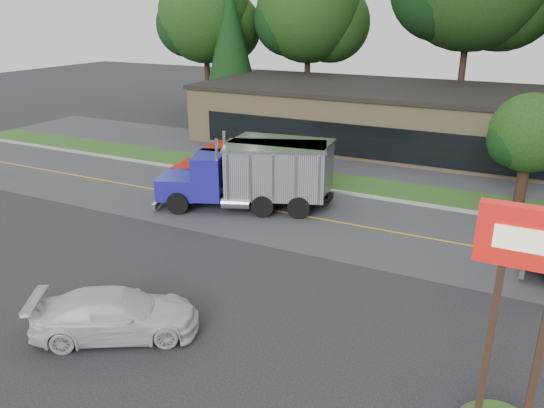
{
  "coord_description": "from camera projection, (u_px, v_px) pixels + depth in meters",
  "views": [
    {
      "loc": [
        10.17,
        -13.58,
        9.6
      ],
      "look_at": [
        0.59,
        5.48,
        1.8
      ],
      "focal_mm": 35.0,
      "sensor_mm": 36.0,
      "label": 1
    }
  ],
  "objects": [
    {
      "name": "rally_car",
      "position": [
        116.0,
        314.0,
        16.46
      ],
      "size": [
        5.39,
        4.44,
        1.47
      ],
      "primitive_type": "imported",
      "rotation": [
        0.0,
        0.0,
        2.13
      ],
      "color": "silver",
      "rests_on": "ground"
    },
    {
      "name": "ground",
      "position": [
        189.0,
        295.0,
        18.98
      ],
      "size": [
        140.0,
        140.0,
        0.0
      ],
      "primitive_type": "plane",
      "color": "#38383E",
      "rests_on": "ground"
    },
    {
      "name": "tree_far_a",
      "position": [
        207.0,
        20.0,
        51.31
      ],
      "size": [
        9.6,
        9.04,
        13.7
      ],
      "color": "#382619",
      "rests_on": "ground"
    },
    {
      "name": "evergreen_left",
      "position": [
        231.0,
        44.0,
        48.6
      ],
      "size": [
        5.38,
        5.38,
        12.22
      ],
      "color": "#382619",
      "rests_on": "ground"
    },
    {
      "name": "center_line",
      "position": [
        293.0,
        214.0,
        26.53
      ],
      "size": [
        60.0,
        0.12,
        0.01
      ],
      "primitive_type": "cube",
      "color": "gold",
      "rests_on": "ground"
    },
    {
      "name": "far_parking",
      "position": [
        361.0,
        162.0,
        35.76
      ],
      "size": [
        60.0,
        7.0,
        0.02
      ],
      "primitive_type": "cube",
      "color": "#4D4D52",
      "rests_on": "ground"
    },
    {
      "name": "bilo_sign",
      "position": [
        509.0,
        374.0,
        11.76
      ],
      "size": [
        2.2,
        1.9,
        5.95
      ],
      "color": "#6B6054",
      "rests_on": "ground"
    },
    {
      "name": "dump_truck_red",
      "position": [
        260.0,
        168.0,
        27.91
      ],
      "size": [
        8.83,
        3.64,
        3.36
      ],
      "rotation": [
        0.0,
        0.0,
        3.27
      ],
      "color": "black",
      "rests_on": "ground"
    },
    {
      "name": "strip_mall",
      "position": [
        413.0,
        120.0,
        39.27
      ],
      "size": [
        32.0,
        12.0,
        4.0
      ],
      "primitive_type": "cube",
      "color": "tan",
      "rests_on": "ground"
    },
    {
      "name": "tree_verge",
      "position": [
        531.0,
        137.0,
        26.07
      ],
      "size": [
        4.14,
        3.9,
        5.91
      ],
      "color": "#382619",
      "rests_on": "ground"
    },
    {
      "name": "tree_far_b",
      "position": [
        311.0,
        15.0,
        48.6
      ],
      "size": [
        10.15,
        9.55,
        14.48
      ],
      "color": "#382619",
      "rests_on": "ground"
    },
    {
      "name": "road",
      "position": [
        293.0,
        214.0,
        26.53
      ],
      "size": [
        60.0,
        8.0,
        0.02
      ],
      "primitive_type": "cube",
      "color": "#4D4D52",
      "rests_on": "ground"
    },
    {
      "name": "dump_truck_blue",
      "position": [
        252.0,
        175.0,
        26.73
      ],
      "size": [
        8.78,
        5.35,
        3.36
      ],
      "rotation": [
        0.0,
        0.0,
        3.51
      ],
      "color": "black",
      "rests_on": "ground"
    },
    {
      "name": "curb",
      "position": [
        324.0,
        191.0,
        30.06
      ],
      "size": [
        60.0,
        0.3,
        0.12
      ],
      "primitive_type": "cube",
      "color": "#9E9E99",
      "rests_on": "ground"
    },
    {
      "name": "grass_verge",
      "position": [
        335.0,
        182.0,
        31.57
      ],
      "size": [
        60.0,
        3.4,
        0.03
      ],
      "primitive_type": "cube",
      "color": "#30521C",
      "rests_on": "ground"
    }
  ]
}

